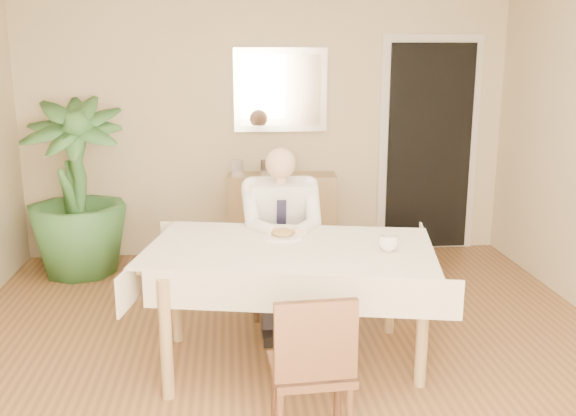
{
  "coord_description": "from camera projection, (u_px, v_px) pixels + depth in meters",
  "views": [
    {
      "loc": [
        -0.36,
        -3.48,
        1.88
      ],
      "look_at": [
        0.0,
        0.35,
        0.95
      ],
      "focal_mm": 40.0,
      "sensor_mm": 36.0,
      "label": 1
    }
  ],
  "objects": [
    {
      "name": "room",
      "position": [
        294.0,
        161.0,
        3.53
      ],
      "size": [
        5.0,
        5.02,
        2.6
      ],
      "color": "brown",
      "rests_on": "ground"
    },
    {
      "name": "window",
      "position": [
        440.0,
        309.0,
        1.11
      ],
      "size": [
        1.34,
        0.04,
        1.44
      ],
      "color": "silver",
      "rests_on": "room"
    },
    {
      "name": "doorway",
      "position": [
        429.0,
        148.0,
        6.13
      ],
      "size": [
        0.96,
        0.07,
        2.1
      ],
      "color": "silver",
      "rests_on": "ground"
    },
    {
      "name": "mirror",
      "position": [
        281.0,
        90.0,
        5.87
      ],
      "size": [
        0.86,
        0.04,
        0.76
      ],
      "color": "silver",
      "rests_on": "room"
    },
    {
      "name": "dining_table",
      "position": [
        290.0,
        260.0,
        3.86
      ],
      "size": [
        1.91,
        1.35,
        0.75
      ],
      "rotation": [
        0.0,
        0.0,
        -0.2
      ],
      "color": "#9A7647",
      "rests_on": "ground"
    },
    {
      "name": "chair_far",
      "position": [
        279.0,
        244.0,
        4.75
      ],
      "size": [
        0.44,
        0.44,
        0.89
      ],
      "rotation": [
        0.0,
        0.0,
        0.04
      ],
      "color": "#3B1F13",
      "rests_on": "ground"
    },
    {
      "name": "chair_near",
      "position": [
        313.0,
        364.0,
        3.02
      ],
      "size": [
        0.41,
        0.41,
        0.81
      ],
      "rotation": [
        0.0,
        0.0,
        0.06
      ],
      "color": "#3B1F13",
      "rests_on": "ground"
    },
    {
      "name": "seated_man",
      "position": [
        282.0,
        230.0,
        4.43
      ],
      "size": [
        0.48,
        0.72,
        1.24
      ],
      "color": "white",
      "rests_on": "ground"
    },
    {
      "name": "plate",
      "position": [
        283.0,
        236.0,
        4.02
      ],
      "size": [
        0.26,
        0.26,
        0.02
      ],
      "primitive_type": "cylinder",
      "color": "white",
      "rests_on": "dining_table"
    },
    {
      "name": "food",
      "position": [
        283.0,
        233.0,
        4.02
      ],
      "size": [
        0.14,
        0.14,
        0.06
      ],
      "primitive_type": "ellipsoid",
      "color": "brown",
      "rests_on": "dining_table"
    },
    {
      "name": "knife",
      "position": [
        290.0,
        236.0,
        3.97
      ],
      "size": [
        0.01,
        0.13,
        0.01
      ],
      "primitive_type": "cylinder",
      "rotation": [
        1.57,
        0.0,
        0.0
      ],
      "color": "silver",
      "rests_on": "dining_table"
    },
    {
      "name": "fork",
      "position": [
        277.0,
        236.0,
        3.96
      ],
      "size": [
        0.01,
        0.13,
        0.01
      ],
      "primitive_type": "cylinder",
      "rotation": [
        1.57,
        0.0,
        0.0
      ],
      "color": "silver",
      "rests_on": "dining_table"
    },
    {
      "name": "coffee_mug",
      "position": [
        389.0,
        243.0,
        3.75
      ],
      "size": [
        0.14,
        0.14,
        0.09
      ],
      "primitive_type": "imported",
      "rotation": [
        0.0,
        0.0,
        0.26
      ],
      "color": "white",
      "rests_on": "dining_table"
    },
    {
      "name": "sideboard",
      "position": [
        282.0,
        216.0,
        6.0
      ],
      "size": [
        1.01,
        0.4,
        0.79
      ],
      "primitive_type": "cube",
      "rotation": [
        0.0,
        0.0,
        -0.07
      ],
      "color": "#9A7647",
      "rests_on": "ground"
    },
    {
      "name": "photo_frame_left",
      "position": [
        238.0,
        167.0,
        5.88
      ],
      "size": [
        0.1,
        0.02,
        0.14
      ],
      "primitive_type": "cube",
      "color": "silver",
      "rests_on": "sideboard"
    },
    {
      "name": "photo_frame_center",
      "position": [
        266.0,
        167.0,
        5.9
      ],
      "size": [
        0.1,
        0.02,
        0.14
      ],
      "primitive_type": "cube",
      "color": "silver",
      "rests_on": "sideboard"
    },
    {
      "name": "photo_frame_right",
      "position": [
        288.0,
        166.0,
        5.94
      ],
      "size": [
        0.1,
        0.02,
        0.14
      ],
      "primitive_type": "cube",
      "color": "silver",
      "rests_on": "sideboard"
    },
    {
      "name": "potted_palm",
      "position": [
        76.0,
        188.0,
        5.47
      ],
      "size": [
        0.88,
        0.88,
        1.52
      ],
      "primitive_type": "imported",
      "rotation": [
        0.0,
        0.0,
        0.04
      ],
      "color": "#2F5F2B",
      "rests_on": "ground"
    }
  ]
}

